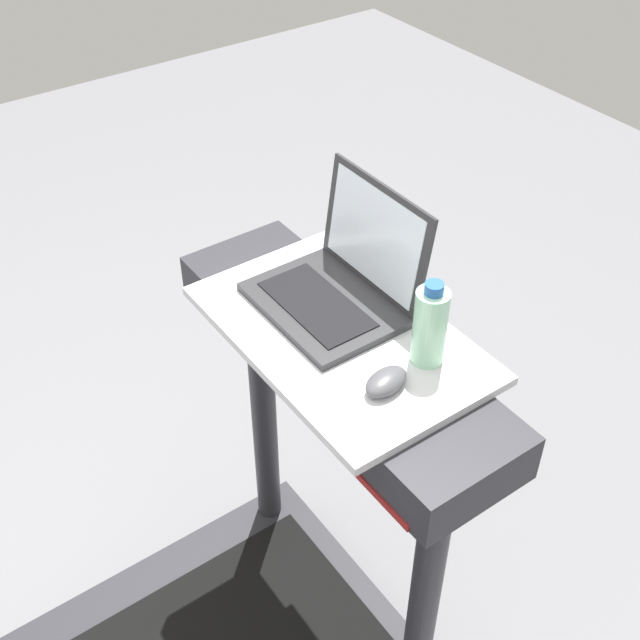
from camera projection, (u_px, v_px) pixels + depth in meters
desk_board at (339, 333)px, 1.71m from camera, size 0.64×0.40×0.02m
laptop at (340, 282)px, 1.75m from camera, size 0.33×0.27×0.25m
computer_mouse at (386, 381)px, 1.56m from camera, size 0.08×0.11×0.03m
water_bottle at (430, 326)px, 1.58m from camera, size 0.07×0.07×0.19m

